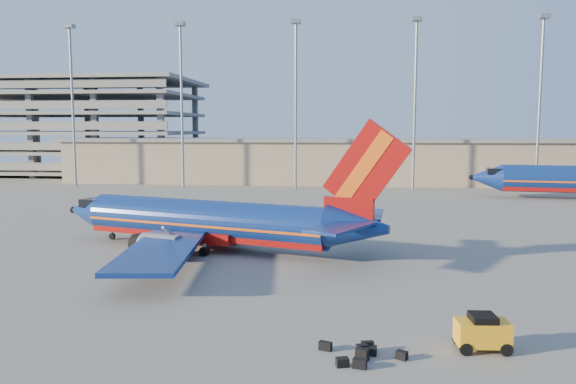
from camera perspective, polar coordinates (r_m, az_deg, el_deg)
name	(u,v)px	position (r m, az deg, el deg)	size (l,w,h in m)	color
ground	(303,243)	(51.61, 1.50, -5.18)	(220.00, 220.00, 0.00)	slate
terminal_building	(380,161)	(108.71, 9.29, 3.17)	(122.00, 16.00, 8.50)	gray
parking_garage	(62,123)	(140.90, -21.95, 6.55)	(62.00, 32.00, 21.40)	slate
light_mast_row	(355,86)	(96.64, 6.81, 10.66)	(101.60, 1.60, 28.65)	gray
aircraft_main	(213,222)	(48.75, -7.60, -3.07)	(31.95, 30.24, 11.16)	navy
baggage_tug	(482,332)	(28.68, 19.14, -13.26)	(2.54, 1.65, 1.75)	orange
luggage_pile	(361,353)	(26.79, 7.43, -15.96)	(4.13, 2.32, 0.53)	black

